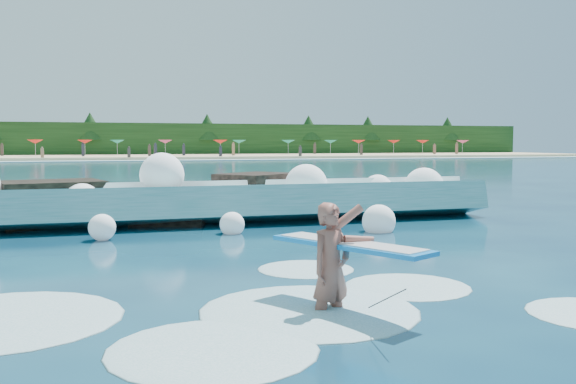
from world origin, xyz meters
The scene contains 11 objects.
ground centered at (0.00, 0.00, 0.00)m, with size 200.00×200.00×0.00m, color #07233E.
beach centered at (0.00, 78.00, 0.20)m, with size 140.00×20.00×0.40m, color tan.
wet_band centered at (0.00, 67.00, 0.04)m, with size 140.00×5.00×0.08m, color silver.
treeline centered at (0.00, 88.00, 2.50)m, with size 140.00×4.00×5.00m, color black.
breaking_wave centered at (0.74, 7.23, 0.49)m, with size 16.16×2.60×1.39m.
rock_cluster centered at (-0.52, 8.00, 0.47)m, with size 8.50×3.50×1.47m.
surfer_with_board centered at (0.72, -2.44, 0.63)m, with size 1.53×2.87×1.71m.
wave_spray centered at (1.25, 7.00, 0.85)m, with size 14.70×4.46×2.05m.
surf_foam centered at (-0.59, -2.06, 0.00)m, with size 9.53×5.72×0.15m.
beach_umbrellas centered at (0.18, 79.74, 2.25)m, with size 113.74×6.56×0.50m.
beachgoers centered at (11.58, 73.72, 1.06)m, with size 105.70×13.23×1.93m.
Camera 1 is at (-2.31, -9.96, 2.18)m, focal length 40.00 mm.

